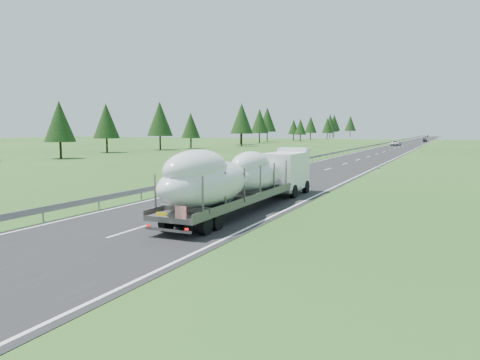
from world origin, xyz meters
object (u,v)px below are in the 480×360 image
at_px(distant_car_dark, 425,140).
at_px(distant_car_blue, 426,136).
at_px(boat_truck, 241,176).
at_px(highway_sign, 422,144).
at_px(distant_van, 396,143).

bearing_deg(distant_car_dark, distant_car_blue, 87.23).
distance_m(boat_truck, distant_car_blue, 255.84).
bearing_deg(boat_truck, distant_car_blue, 91.02).
distance_m(highway_sign, distant_car_blue, 182.79).
distance_m(highway_sign, boat_truck, 73.40).
xyz_separation_m(boat_truck, distant_car_dark, (0.42, 155.50, -1.28)).
bearing_deg(distant_car_blue, distant_van, -89.08).
bearing_deg(distant_car_dark, boat_truck, -95.76).
distance_m(boat_truck, distant_car_dark, 155.51).
xyz_separation_m(boat_truck, distant_van, (-4.56, 112.73, -1.28)).
height_order(boat_truck, distant_van, boat_truck).
relative_size(highway_sign, distant_van, 0.52).
height_order(boat_truck, distant_car_dark, boat_truck).
bearing_deg(boat_truck, distant_van, 92.32).
height_order(distant_van, distant_car_blue, distant_van).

